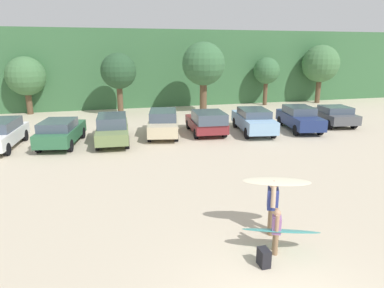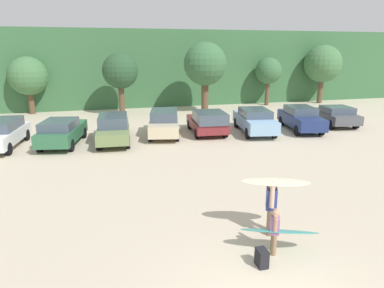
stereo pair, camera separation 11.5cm
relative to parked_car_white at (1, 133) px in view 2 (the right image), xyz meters
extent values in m
cube|color=#38663D|center=(8.61, 17.17, 2.64)|extent=(108.00, 12.00, 6.89)
cylinder|color=brown|center=(-0.25, 10.54, 0.08)|extent=(0.47, 0.47, 1.77)
sphere|color=#427042|center=(-0.25, 10.54, 2.28)|extent=(3.10, 3.10, 3.10)
cylinder|color=brown|center=(6.93, 8.20, 0.35)|extent=(0.46, 0.46, 2.32)
sphere|color=#284C2D|center=(6.93, 8.20, 2.70)|extent=(2.80, 2.80, 2.80)
cylinder|color=brown|center=(13.73, 7.54, 0.46)|extent=(0.58, 0.58, 2.52)
sphere|color=#38663D|center=(13.73, 7.54, 3.20)|extent=(3.51, 3.51, 3.51)
cylinder|color=brown|center=(20.63, 9.86, 0.29)|extent=(0.39, 0.39, 2.18)
sphere|color=#38663D|center=(20.63, 9.86, 2.42)|extent=(2.44, 2.44, 2.44)
cylinder|color=brown|center=(26.32, 9.74, 0.34)|extent=(0.48, 0.48, 2.30)
sphere|color=#427042|center=(26.32, 9.74, 3.00)|extent=(3.56, 3.56, 3.56)
cube|color=white|center=(0.00, -0.04, -0.15)|extent=(2.30, 4.65, 0.66)
cube|color=#3F4C5B|center=(0.01, 0.11, 0.44)|extent=(1.96, 2.78, 0.52)
cylinder|color=black|center=(0.98, 1.34, -0.48)|extent=(0.29, 0.66, 0.64)
cylinder|color=black|center=(0.66, -1.60, -0.48)|extent=(0.29, 0.66, 0.64)
cube|color=#2D6642|center=(3.15, -0.19, -0.14)|extent=(2.52, 4.54, 0.68)
cube|color=#3F4C5B|center=(3.06, -0.65, 0.43)|extent=(2.00, 2.50, 0.47)
cylinder|color=black|center=(2.64, 1.34, -0.48)|extent=(0.34, 0.68, 0.65)
cylinder|color=black|center=(4.19, 1.05, -0.48)|extent=(0.34, 0.68, 0.65)
cylinder|color=black|center=(2.11, -1.44, -0.48)|extent=(0.34, 0.68, 0.65)
cylinder|color=black|center=(3.67, -1.73, -0.48)|extent=(0.34, 0.68, 0.65)
cube|color=#6B7F4C|center=(5.91, -0.29, -0.15)|extent=(2.01, 4.86, 0.61)
cube|color=#3F4C5B|center=(5.91, -0.31, 0.45)|extent=(1.73, 2.61, 0.60)
cylinder|color=black|center=(5.25, 1.32, -0.46)|extent=(0.26, 0.71, 0.69)
cylinder|color=black|center=(6.78, 1.22, -0.46)|extent=(0.26, 0.71, 0.69)
cylinder|color=black|center=(5.04, -1.81, -0.46)|extent=(0.26, 0.71, 0.69)
cylinder|color=black|center=(6.58, -1.91, -0.46)|extent=(0.26, 0.71, 0.69)
cube|color=beige|center=(9.00, 0.50, -0.15)|extent=(2.59, 4.76, 0.68)
cube|color=#3F4C5B|center=(8.99, 0.49, 0.47)|extent=(2.04, 2.70, 0.56)
cylinder|color=black|center=(8.53, 2.11, -0.49)|extent=(0.34, 0.66, 0.62)
cylinder|color=black|center=(10.05, 1.80, -0.49)|extent=(0.34, 0.66, 0.62)
cylinder|color=black|center=(7.94, -0.80, -0.49)|extent=(0.34, 0.66, 0.62)
cylinder|color=black|center=(9.46, -1.11, -0.49)|extent=(0.34, 0.66, 0.62)
cube|color=maroon|center=(11.70, 0.40, -0.21)|extent=(2.26, 4.14, 0.57)
cube|color=#3F4C5B|center=(11.63, -0.51, 0.39)|extent=(1.97, 2.47, 0.63)
cylinder|color=black|center=(10.94, 1.78, -0.50)|extent=(0.27, 0.63, 0.61)
cylinder|color=black|center=(12.68, 1.64, -0.50)|extent=(0.27, 0.63, 0.61)
cylinder|color=black|center=(10.72, -0.84, -0.50)|extent=(0.27, 0.63, 0.61)
cylinder|color=black|center=(12.46, -0.98, -0.50)|extent=(0.27, 0.63, 0.61)
cube|color=#84ADD1|center=(14.67, -0.28, -0.10)|extent=(2.52, 4.94, 0.74)
cube|color=#3F4C5B|center=(14.66, -0.31, 0.49)|extent=(2.00, 2.61, 0.44)
cylinder|color=black|center=(14.13, 1.39, -0.47)|extent=(0.33, 0.70, 0.67)
cylinder|color=black|center=(15.71, 1.13, -0.47)|extent=(0.33, 0.70, 0.67)
cylinder|color=black|center=(13.63, -1.68, -0.47)|extent=(0.33, 0.70, 0.67)
cylinder|color=black|center=(15.21, -1.94, -0.47)|extent=(0.33, 0.70, 0.67)
cube|color=navy|center=(17.89, -0.43, -0.11)|extent=(2.47, 4.66, 0.72)
cube|color=#3F4C5B|center=(17.92, -0.25, 0.49)|extent=(1.93, 2.39, 0.48)
cylinder|color=black|center=(17.40, 1.14, -0.47)|extent=(0.33, 0.69, 0.66)
cylinder|color=black|center=(18.91, 0.87, -0.47)|extent=(0.33, 0.69, 0.66)
cylinder|color=black|center=(16.87, -1.73, -0.47)|extent=(0.33, 0.69, 0.66)
cylinder|color=black|center=(18.38, -2.00, -0.47)|extent=(0.33, 0.69, 0.66)
cube|color=#4C4F54|center=(21.03, 0.43, -0.18)|extent=(2.49, 4.26, 0.61)
cube|color=#3F4C5B|center=(20.98, 0.08, 0.34)|extent=(2.03, 2.05, 0.43)
cylinder|color=black|center=(20.35, 1.87, -0.48)|extent=(0.31, 0.67, 0.64)
cylinder|color=black|center=(22.09, 1.62, -0.48)|extent=(0.31, 0.67, 0.64)
cylinder|color=black|center=(19.98, -0.76, -0.48)|extent=(0.31, 0.67, 0.64)
cylinder|color=black|center=(21.71, -1.01, -0.48)|extent=(0.31, 0.67, 0.64)
cylinder|color=#8C6B4C|center=(9.77, -11.96, -0.42)|extent=(0.18, 0.18, 0.77)
cylinder|color=#8C6B4C|center=(9.89, -11.72, -0.42)|extent=(0.18, 0.18, 0.77)
cube|color=#333D8C|center=(9.83, -11.84, 0.26)|extent=(0.44, 0.48, 0.59)
sphere|color=#D8AD8C|center=(9.83, -11.84, 0.68)|extent=(0.25, 0.25, 0.25)
cylinder|color=#D8AD8C|center=(9.74, -12.03, 0.42)|extent=(0.21, 0.26, 0.64)
cylinder|color=#D8AD8C|center=(9.92, -11.64, 0.42)|extent=(0.27, 0.37, 0.63)
cylinder|color=#8C6B4C|center=(9.40, -12.88, -0.51)|extent=(0.14, 0.14, 0.58)
cylinder|color=#8C6B4C|center=(9.49, -12.69, -0.51)|extent=(0.14, 0.14, 0.58)
cube|color=#9966A5|center=(9.45, -12.79, 0.00)|extent=(0.33, 0.36, 0.44)
sphere|color=tan|center=(9.45, -12.79, 0.31)|extent=(0.19, 0.19, 0.19)
cylinder|color=tan|center=(9.38, -12.93, 0.11)|extent=(0.15, 0.18, 0.48)
cylinder|color=tan|center=(9.52, -12.64, 0.11)|extent=(0.17, 0.21, 0.48)
ellipsoid|color=beige|center=(9.91, -11.84, 0.77)|extent=(1.98, 1.17, 0.13)
ellipsoid|color=teal|center=(9.60, -12.77, -0.22)|extent=(2.08, 1.23, 0.27)
cube|color=black|center=(8.90, -13.24, -0.58)|extent=(0.24, 0.34, 0.45)
camera|label=1|loc=(5.29, -19.80, 4.31)|focal=31.96mm
camera|label=2|loc=(5.40, -19.83, 4.31)|focal=31.96mm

